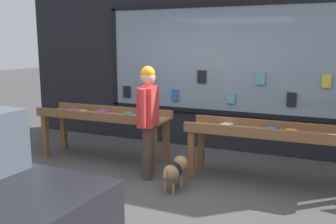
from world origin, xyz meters
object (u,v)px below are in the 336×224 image
Objects in this scene: display_table_right at (268,137)px; person_browsing at (148,114)px; display_table_left at (104,119)px; small_dog at (175,170)px.

display_table_right is 1.74m from person_browsing.
display_table_left reaches higher than small_dog.
display_table_left is 1.00× the size of display_table_right.
person_browsing is 0.91m from small_dog.
display_table_left is 1.39× the size of person_browsing.
person_browsing reaches higher than display_table_right.
small_dog is (-1.11, -0.76, -0.41)m from display_table_right.
small_dog is at bearing -24.79° from display_table_left.
person_browsing reaches higher than display_table_left.
small_dog is (0.53, -0.26, -0.70)m from person_browsing.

